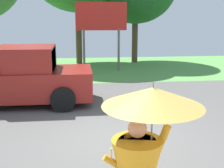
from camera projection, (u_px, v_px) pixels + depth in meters
The scene contains 4 objects.
ground_plane at pixel (111, 105), 10.04m from camera, with size 40.00×22.00×0.20m.
monk_pedestrian at pixel (141, 162), 3.55m from camera, with size 1.16×1.16×2.13m.
pickup_truck at pixel (12, 78), 9.78m from camera, with size 5.20×2.28×1.88m.
roadside_billboard at pixel (101, 21), 15.30m from camera, with size 2.60×0.12×3.50m.
Camera 1 is at (-1.03, -6.63, 2.85)m, focal length 48.46 mm.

